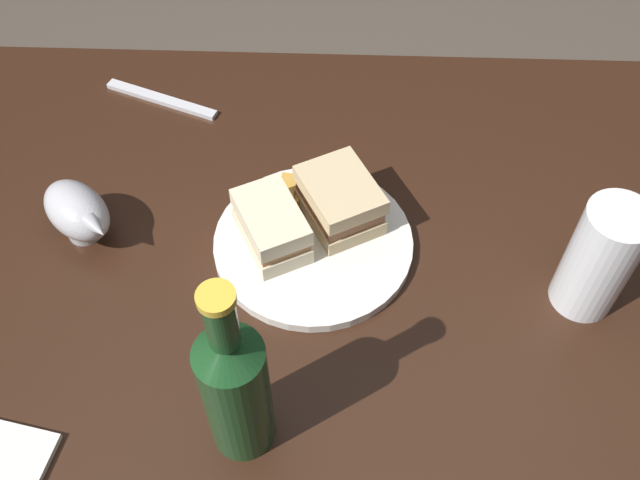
{
  "coord_description": "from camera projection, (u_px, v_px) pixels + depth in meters",
  "views": [
    {
      "loc": [
        0.01,
        -0.51,
        1.46
      ],
      "look_at": [
        -0.01,
        0.01,
        0.77
      ],
      "focal_mm": 40.04,
      "sensor_mm": 36.0,
      "label": 1
    }
  ],
  "objects": [
    {
      "name": "cider_bottle",
      "position": [
        235.0,
        387.0,
        0.66
      ],
      "size": [
        0.07,
        0.07,
        0.26
      ],
      "color": "#19421E",
      "rests_on": "dining_table"
    },
    {
      "name": "potato_wedge_back",
      "position": [
        265.0,
        218.0,
        0.89
      ],
      "size": [
        0.02,
        0.06,
        0.02
      ],
      "primitive_type": "cube",
      "rotation": [
        0.0,
        0.0,
        1.56
      ],
      "color": "gold",
      "rests_on": "plate"
    },
    {
      "name": "ground_plane",
      "position": [
        324.0,
        471.0,
        1.47
      ],
      "size": [
        6.0,
        6.0,
        0.0
      ],
      "primitive_type": "plane",
      "color": "#4C4238"
    },
    {
      "name": "dining_table",
      "position": [
        325.0,
        393.0,
        1.17
      ],
      "size": [
        1.19,
        0.81,
        0.74
      ],
      "primitive_type": "cube",
      "color": "black",
      "rests_on": "ground"
    },
    {
      "name": "plate",
      "position": [
        313.0,
        243.0,
        0.89
      ],
      "size": [
        0.25,
        0.25,
        0.01
      ],
      "primitive_type": "cylinder",
      "color": "silver",
      "rests_on": "dining_table"
    },
    {
      "name": "potato_wedge_middle",
      "position": [
        260.0,
        202.0,
        0.91
      ],
      "size": [
        0.05,
        0.04,
        0.02
      ],
      "primitive_type": "cube",
      "rotation": [
        0.0,
        0.0,
        3.71
      ],
      "color": "gold",
      "rests_on": "plate"
    },
    {
      "name": "sandwich_half_right",
      "position": [
        271.0,
        226.0,
        0.86
      ],
      "size": [
        0.1,
        0.12,
        0.06
      ],
      "color": "beige",
      "rests_on": "plate"
    },
    {
      "name": "potato_wedge_left_edge",
      "position": [
        302.0,
        193.0,
        0.92
      ],
      "size": [
        0.05,
        0.05,
        0.02
      ],
      "primitive_type": "cube",
      "rotation": [
        0.0,
        0.0,
        0.83
      ],
      "color": "gold",
      "rests_on": "plate"
    },
    {
      "name": "potato_wedge_right_edge",
      "position": [
        261.0,
        218.0,
        0.89
      ],
      "size": [
        0.05,
        0.03,
        0.02
      ],
      "primitive_type": "cube",
      "rotation": [
        0.0,
        0.0,
        0.16
      ],
      "color": "#B77F33",
      "rests_on": "plate"
    },
    {
      "name": "potato_wedge_front",
      "position": [
        287.0,
        195.0,
        0.91
      ],
      "size": [
        0.02,
        0.06,
        0.02
      ],
      "primitive_type": "cube",
      "rotation": [
        0.0,
        0.0,
        4.63
      ],
      "color": "gold",
      "rests_on": "plate"
    },
    {
      "name": "potato_wedge_stray",
      "position": [
        308.0,
        188.0,
        0.92
      ],
      "size": [
        0.06,
        0.04,
        0.02
      ],
      "primitive_type": "cube",
      "rotation": [
        0.0,
        0.0,
        3.51
      ],
      "color": "#AD702D",
      "rests_on": "plate"
    },
    {
      "name": "sandwich_half_left",
      "position": [
        340.0,
        200.0,
        0.88
      ],
      "size": [
        0.12,
        0.13,
        0.06
      ],
      "color": "#CCB284",
      "rests_on": "plate"
    },
    {
      "name": "fork",
      "position": [
        161.0,
        99.0,
        1.05
      ],
      "size": [
        0.17,
        0.08,
        0.01
      ],
      "primitive_type": "cube",
      "rotation": [
        0.0,
        0.0,
        2.77
      ],
      "color": "silver",
      "rests_on": "dining_table"
    },
    {
      "name": "pint_glass",
      "position": [
        597.0,
        265.0,
        0.8
      ],
      "size": [
        0.07,
        0.07,
        0.15
      ],
      "color": "white",
      "rests_on": "dining_table"
    },
    {
      "name": "gravy_boat",
      "position": [
        78.0,
        211.0,
        0.87
      ],
      "size": [
        0.12,
        0.12,
        0.07
      ],
      "color": "#B7B7BC",
      "rests_on": "dining_table"
    }
  ]
}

